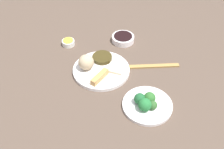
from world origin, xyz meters
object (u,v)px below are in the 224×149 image
main_plate (101,70)px  soy_sauce_bowl (124,39)px  chopsticks_pair (154,66)px  sauce_ramekin_hot_mustard (68,43)px  broccoli_plate (147,105)px

main_plate → soy_sauce_bowl: soy_sauce_bowl is taller
main_plate → chopsticks_pair: 0.25m
soy_sauce_bowl → sauce_ramekin_hot_mustard: soy_sauce_bowl is taller
sauce_ramekin_hot_mustard → soy_sauce_bowl: bearing=-51.8°
main_plate → sauce_ramekin_hot_mustard: (0.08, 0.25, 0.00)m
broccoli_plate → chopsticks_pair: (0.23, 0.08, -0.00)m
broccoli_plate → soy_sauce_bowl: 0.45m
soy_sauce_bowl → main_plate: bearing=-173.2°
sauce_ramekin_hot_mustard → broccoli_plate: bearing=-105.9°
soy_sauce_bowl → broccoli_plate: bearing=-137.1°
soy_sauce_bowl → chopsticks_pair: 0.24m
main_plate → chopsticks_pair: size_ratio=1.11×
sauce_ramekin_hot_mustard → chopsticks_pair: 0.45m
soy_sauce_bowl → chopsticks_pair: bearing=-112.9°
broccoli_plate → sauce_ramekin_hot_mustard: bearing=74.1°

